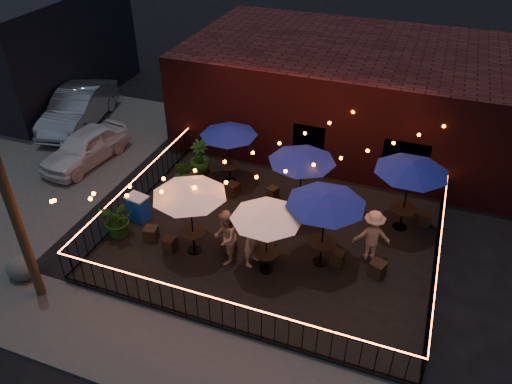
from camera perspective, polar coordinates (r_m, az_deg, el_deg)
ground at (r=14.94m, az=-0.65°, el=-10.06°), size 110.00×110.00×0.00m
patio at (r=16.28m, az=1.90°, el=-5.22°), size 10.00×8.00×0.15m
sidewalk at (r=13.00m, az=-6.13°, el=-19.43°), size 18.00×2.50×0.05m
parking_lot at (r=23.55m, az=-25.20°, el=4.73°), size 11.00×12.00×0.02m
brick_building at (r=21.79m, az=11.55°, el=11.02°), size 14.00×8.00×4.00m
utility_pole at (r=13.47m, az=-27.12°, el=1.57°), size 0.26×0.26×8.00m
fence_front at (r=13.19m, az=-3.89°, el=-13.73°), size 10.00×0.04×1.04m
fence_left at (r=17.80m, az=-13.47°, el=0.02°), size 0.04×8.00×1.04m
fence_right at (r=15.47m, az=19.89°, el=-7.43°), size 0.04×8.00×1.04m
festoon_lights at (r=14.89m, az=-1.98°, el=2.19°), size 10.02×8.72×1.32m
cafe_table_0 at (r=14.42m, az=-7.65°, el=0.08°), size 2.47×2.47×2.46m
cafe_table_1 at (r=17.77m, az=-3.13°, el=6.92°), size 2.68×2.68×2.29m
cafe_table_2 at (r=13.68m, az=1.26°, el=-2.57°), size 2.66×2.66×2.28m
cafe_table_3 at (r=15.99m, az=5.30°, el=3.98°), size 2.44×2.44×2.44m
cafe_table_4 at (r=13.95m, az=8.02°, el=-0.89°), size 2.93×2.93×2.54m
cafe_table_5 at (r=15.94m, az=17.40°, el=2.69°), size 3.04×3.04×2.55m
bistro_chair_0 at (r=16.27m, az=-11.90°, el=-4.69°), size 0.48×0.48×0.48m
bistro_chair_1 at (r=15.81m, az=-9.82°, el=-5.87°), size 0.39×0.39×0.43m
bistro_chair_2 at (r=18.75m, az=-7.20°, el=1.64°), size 0.48×0.48×0.43m
bistro_chair_3 at (r=17.93m, az=-2.72°, el=0.31°), size 0.51×0.51×0.49m
bistro_chair_4 at (r=15.54m, az=-3.01°, el=-5.96°), size 0.55×0.55×0.51m
bistro_chair_5 at (r=15.26m, az=1.19°, el=-6.79°), size 0.53×0.53×0.51m
bistro_chair_6 at (r=17.82m, az=1.91°, el=-0.06°), size 0.45×0.45×0.41m
bistro_chair_7 at (r=17.46m, az=8.16°, el=-1.07°), size 0.55×0.55×0.52m
bistro_chair_8 at (r=15.28m, az=9.29°, el=-7.45°), size 0.42×0.42×0.45m
bistro_chair_9 at (r=15.12m, az=13.72°, el=-8.55°), size 0.54×0.54×0.50m
bistro_chair_10 at (r=17.42m, az=11.56°, el=-1.80°), size 0.44×0.44×0.40m
bistro_chair_11 at (r=17.45m, az=18.71°, el=-2.97°), size 0.39×0.39×0.45m
patron_a at (r=14.64m, az=-0.45°, el=-5.27°), size 0.57×0.77×1.93m
patron_b at (r=14.78m, az=-3.56°, el=-5.17°), size 0.91×1.04×1.81m
patron_c at (r=15.27m, az=13.15°, el=-4.89°), size 1.25×0.93×1.72m
potted_shrub_a at (r=16.41m, az=-15.48°, el=-3.06°), size 1.38×1.27×1.31m
potted_shrub_b at (r=17.99m, az=-8.29°, el=1.81°), size 0.88×0.76×1.40m
potted_shrub_c at (r=19.07m, az=-6.44°, el=3.98°), size 0.86×0.86×1.37m
cooler at (r=17.09m, az=-13.32°, el=-1.75°), size 0.78×0.62×0.92m
boulder at (r=16.30m, az=-25.17°, el=-7.89°), size 1.05×0.94×0.72m
car_white at (r=21.07m, az=-18.95°, el=4.89°), size 2.07×4.14×1.36m
car_silver at (r=24.15m, az=-19.62°, el=9.07°), size 2.81×5.37×1.68m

